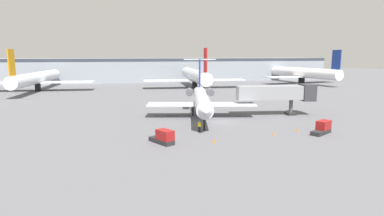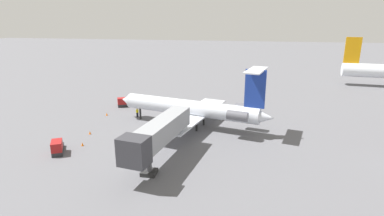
% 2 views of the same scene
% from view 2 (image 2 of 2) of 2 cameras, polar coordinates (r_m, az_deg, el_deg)
% --- Properties ---
extents(ground_plane, '(400.00, 400.00, 0.10)m').
position_cam_2_polar(ground_plane, '(52.94, -5.81, -3.91)').
color(ground_plane, '#5B5B60').
extents(regional_jet, '(20.84, 28.03, 10.72)m').
position_cam_2_polar(regional_jet, '(52.40, 0.47, 0.05)').
color(regional_jet, silver).
rests_on(regional_jet, ground_plane).
extents(jet_bridge, '(15.24, 5.31, 6.00)m').
position_cam_2_polar(jet_bridge, '(38.52, -6.69, -4.99)').
color(jet_bridge, gray).
rests_on(jet_bridge, ground_plane).
extents(ground_crew_marshaller, '(0.48, 0.44, 1.69)m').
position_cam_2_polar(ground_crew_marshaller, '(59.55, -10.07, -0.82)').
color(ground_crew_marshaller, black).
rests_on(ground_crew_marshaller, ground_plane).
extents(baggage_tug_lead, '(4.17, 3.20, 1.90)m').
position_cam_2_polar(baggage_tug_lead, '(47.32, -23.63, -6.68)').
color(baggage_tug_lead, '#262628').
rests_on(baggage_tug_lead, ground_plane).
extents(baggage_tug_trailing, '(3.11, 4.19, 1.90)m').
position_cam_2_polar(baggage_tug_trailing, '(66.95, -12.24, 0.98)').
color(baggage_tug_trailing, '#262628').
rests_on(baggage_tug_trailing, ground_plane).
extents(traffic_cone_near, '(0.36, 0.36, 0.55)m').
position_cam_2_polar(traffic_cone_near, '(52.92, -18.35, -4.34)').
color(traffic_cone_near, orange).
rests_on(traffic_cone_near, ground_plane).
extents(traffic_cone_mid, '(0.36, 0.36, 0.55)m').
position_cam_2_polar(traffic_cone_mid, '(48.65, -19.60, -6.32)').
color(traffic_cone_mid, orange).
rests_on(traffic_cone_mid, ground_plane).
extents(traffic_cone_far, '(0.36, 0.36, 0.55)m').
position_cam_2_polar(traffic_cone_far, '(61.78, -15.47, -1.11)').
color(traffic_cone_far, orange).
rests_on(traffic_cone_far, ground_plane).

